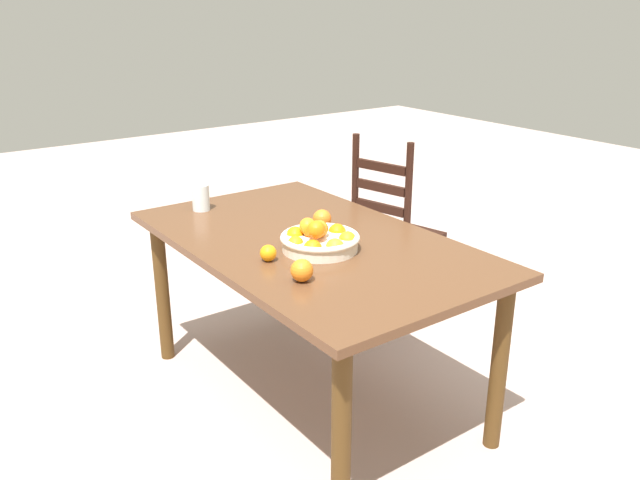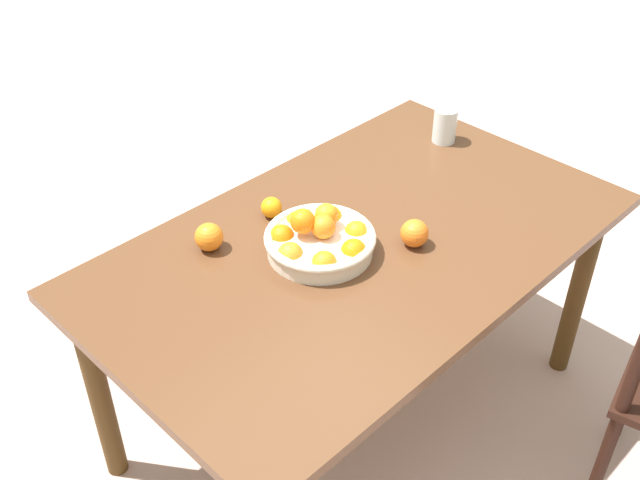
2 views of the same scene
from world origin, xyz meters
TOP-DOWN VIEW (x-y plane):
  - ground_plane at (0.00, 0.00)m, footprint 12.00×12.00m
  - dining_table at (0.00, 0.00)m, footprint 1.53×0.91m
  - chair_near_window at (-0.41, 0.82)m, footprint 0.46×0.46m
  - fruit_bowl at (0.12, -0.04)m, footprint 0.30×0.30m
  - orange_loose_0 at (-0.09, 0.12)m, footprint 0.08×0.08m
  - orange_loose_1 at (0.10, -0.26)m, footprint 0.06×0.06m
  - orange_loose_2 at (0.32, -0.26)m, footprint 0.08×0.08m
  - drinking_glass at (-0.61, -0.18)m, footprint 0.08×0.08m

SIDE VIEW (x-z plane):
  - ground_plane at x=0.00m, z-range 0.00..0.00m
  - chair_near_window at x=-0.41m, z-range -0.04..0.96m
  - dining_table at x=0.00m, z-range 0.28..1.01m
  - orange_loose_1 at x=0.10m, z-range 0.73..0.79m
  - orange_loose_0 at x=-0.09m, z-range 0.73..0.81m
  - orange_loose_2 at x=0.32m, z-range 0.73..0.81m
  - fruit_bowl at x=0.12m, z-range 0.70..0.84m
  - drinking_glass at x=-0.61m, z-range 0.73..0.85m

